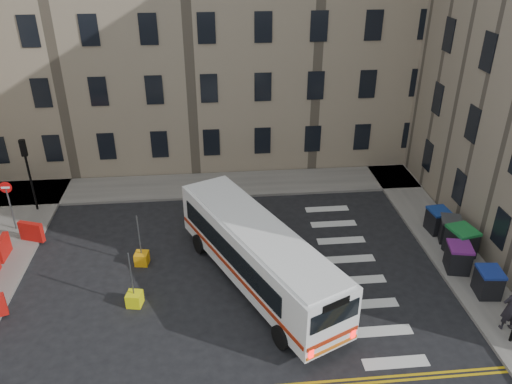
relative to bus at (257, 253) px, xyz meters
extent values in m
plane|color=black|center=(0.52, 0.97, -1.64)|extent=(120.00, 120.00, 0.00)
cube|color=slate|center=(-5.48, 9.57, -1.56)|extent=(36.00, 3.20, 0.15)
cube|color=slate|center=(9.52, 4.97, -1.56)|extent=(2.40, 26.00, 0.15)
cube|color=gray|center=(-6.48, 16.47, 6.36)|extent=(38.00, 10.50, 16.00)
cylinder|color=black|center=(-11.48, 7.47, 0.11)|extent=(0.12, 0.12, 3.20)
cube|color=black|center=(-11.48, 7.47, 2.16)|extent=(0.28, 0.22, 0.90)
cylinder|color=#595B5E|center=(-11.98, 5.47, -0.29)|extent=(0.08, 0.08, 2.40)
cube|color=red|center=(-11.98, 5.47, 1.21)|extent=(0.60, 0.04, 0.60)
cube|color=red|center=(-11.68, 2.97, -0.99)|extent=(0.25, 1.25, 1.00)
cube|color=red|center=(-10.78, 4.27, -0.99)|extent=(1.26, 0.66, 1.00)
cube|color=white|center=(0.00, -0.01, 0.02)|extent=(6.54, 10.41, 2.36)
cube|color=black|center=(-1.27, -0.08, 0.20)|extent=(3.57, 7.55, 0.94)
cube|color=black|center=(0.88, 0.92, 0.20)|extent=(3.57, 7.55, 0.94)
cube|color=black|center=(-2.20, 4.71, 0.25)|extent=(1.91, 0.93, 1.04)
cube|color=black|center=(2.21, -4.72, 0.49)|extent=(1.91, 0.93, 0.76)
cube|color=#A2250D|center=(-1.08, -0.51, -0.55)|extent=(4.36, 9.25, 0.17)
cube|color=#A2250D|center=(1.09, 0.50, -0.55)|extent=(4.36, 9.25, 0.17)
cube|color=#FF0C0C|center=(1.36, -5.13, -0.79)|extent=(0.21, 0.13, 0.38)
cube|color=#FF0C0C|center=(3.07, -4.33, -0.79)|extent=(0.21, 0.13, 0.38)
cylinder|color=black|center=(-2.55, 2.66, -1.16)|extent=(0.64, 0.97, 0.94)
cylinder|color=black|center=(-0.41, 3.66, -1.16)|extent=(0.64, 0.97, 0.94)
cylinder|color=black|center=(0.49, -3.84, -1.16)|extent=(0.64, 0.97, 0.94)
cylinder|color=black|center=(2.63, -2.84, -1.16)|extent=(0.64, 0.97, 0.94)
cube|color=black|center=(9.55, -1.83, -0.94)|extent=(1.01, 1.14, 1.09)
cube|color=navy|center=(9.55, -1.83, -0.34)|extent=(1.06, 1.19, 0.11)
cube|color=black|center=(9.07, -0.05, -0.91)|extent=(1.17, 1.28, 1.15)
cube|color=#6F1F77|center=(9.07, -0.05, -0.27)|extent=(1.23, 1.34, 0.12)
cube|color=black|center=(9.73, 1.08, -0.85)|extent=(1.28, 1.41, 1.27)
cube|color=#1A7534|center=(9.73, 1.08, -0.15)|extent=(1.35, 1.47, 0.13)
cube|color=black|center=(9.76, 2.31, -0.93)|extent=(1.19, 1.29, 1.11)
cube|color=#333335|center=(9.76, 2.31, -0.32)|extent=(1.26, 1.35, 0.12)
cube|color=black|center=(9.53, 3.17, -0.93)|extent=(1.01, 1.14, 1.11)
cube|color=navy|center=(9.53, 3.17, -0.32)|extent=(1.06, 1.19, 0.12)
imported|color=black|center=(9.28, -3.86, -0.50)|extent=(0.72, 0.48, 1.98)
cube|color=#FCA30E|center=(-5.21, 1.96, -1.34)|extent=(0.68, 0.68, 0.60)
cube|color=#EFEE0E|center=(-5.21, -0.92, -1.34)|extent=(0.71, 0.71, 0.60)
camera|label=1|loc=(-1.77, -17.49, 12.25)|focal=35.00mm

